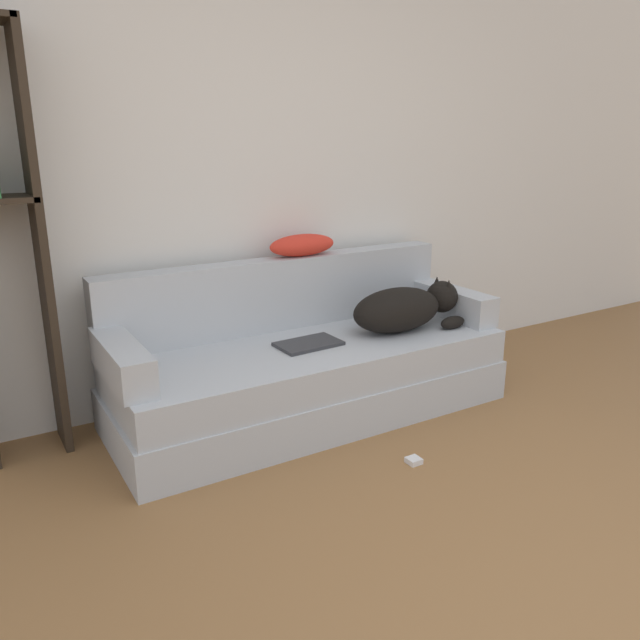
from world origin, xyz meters
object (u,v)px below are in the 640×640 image
(laptop, at_px, (308,344))
(power_adapter, at_px, (414,461))
(throw_pillow, at_px, (302,245))
(couch, at_px, (311,379))
(dog, at_px, (405,308))

(laptop, height_order, power_adapter, laptop)
(throw_pillow, xyz_separation_m, power_adapter, (-0.01, -1.05, -0.85))
(couch, bearing_deg, laptop, -134.91)
(couch, xyz_separation_m, power_adapter, (0.13, -0.72, -0.18))
(dog, relative_size, throw_pillow, 1.72)
(laptop, bearing_deg, dog, -6.39)
(couch, relative_size, throw_pillow, 5.22)
(throw_pillow, distance_m, power_adapter, 1.35)
(dog, relative_size, power_adapter, 11.04)
(couch, distance_m, dog, 0.66)
(dog, bearing_deg, couch, 172.62)
(laptop, bearing_deg, power_adapter, -79.01)
(laptop, distance_m, power_adapter, 0.81)
(throw_pillow, bearing_deg, laptop, -115.46)
(laptop, relative_size, throw_pillow, 0.84)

